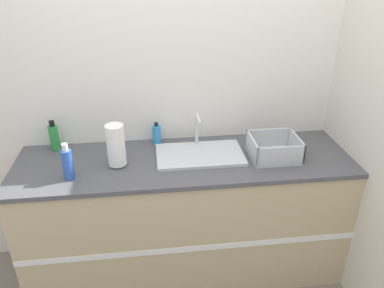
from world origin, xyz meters
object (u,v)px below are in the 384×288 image
Objects in this scene: dish_rack at (274,150)px; bottle_blue at (68,163)px; soap_dispenser at (157,135)px; bottle_green at (54,137)px; paper_towel_roll at (116,146)px; sink at (200,153)px.

dish_rack is 1.26m from bottle_blue.
soap_dispenser reaches higher than dish_rack.
bottle_green is 0.94× the size of bottle_blue.
dish_rack is 1.35× the size of bottle_blue.
paper_towel_roll is 0.37m from soap_dispenser.
paper_towel_roll is at bearing 23.35° from bottle_blue.
bottle_green is at bearing 168.01° from sink.
bottle_blue reaches higher than dish_rack.
dish_rack is (0.99, -0.01, -0.09)m from paper_towel_roll.
sink reaches higher than soap_dispenser.
soap_dispenser is at bearing 35.97° from bottle_blue.
dish_rack is 1.91× the size of soap_dispenser.
paper_towel_roll is at bearing 179.39° from dish_rack.
bottle_green is at bearing 111.69° from bottle_blue.
soap_dispenser is (0.67, 0.00, -0.02)m from bottle_green.
sink is at bearing 6.60° from paper_towel_roll.
dish_rack is at bearing -20.30° from soap_dispenser.
bottle_green is 1.32× the size of soap_dispenser.
bottle_green is (-1.40, 0.27, 0.04)m from dish_rack.
bottle_green is at bearing 169.15° from dish_rack.
sink is at bearing 12.61° from bottle_blue.
bottle_blue is (-0.27, -0.12, -0.04)m from paper_towel_roll.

